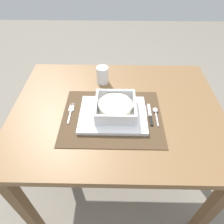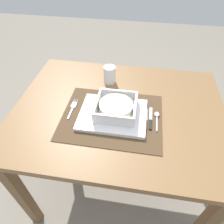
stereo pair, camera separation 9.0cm
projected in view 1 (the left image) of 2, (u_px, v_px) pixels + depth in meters
name	position (u px, v px, depth m)	size (l,w,h in m)	color
ground_plane	(115.00, 179.00, 1.45)	(6.00, 6.00, 0.00)	gray
dining_table	(117.00, 122.00, 1.03)	(0.99, 0.76, 0.70)	brown
placemat	(112.00, 116.00, 0.92)	(0.45, 0.36, 0.00)	#4C3823
serving_plate	(113.00, 114.00, 0.91)	(0.30, 0.23, 0.02)	white
porridge_bowl	(115.00, 107.00, 0.90)	(0.18, 0.18, 0.06)	white
fork	(71.00, 111.00, 0.94)	(0.02, 0.13, 0.00)	silver
spoon	(156.00, 112.00, 0.93)	(0.02, 0.11, 0.01)	silver
butter_knife	(150.00, 116.00, 0.91)	(0.01, 0.14, 0.01)	black
bread_knife	(146.00, 117.00, 0.91)	(0.01, 0.13, 0.01)	#59331E
drinking_glass	(103.00, 76.00, 1.08)	(0.06, 0.06, 0.09)	white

